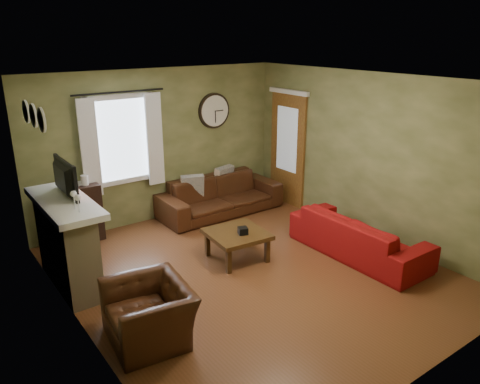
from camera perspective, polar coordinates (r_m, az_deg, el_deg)
floor at (r=6.57m, az=1.37°, el=-9.80°), size 4.60×5.20×0.00m
ceiling at (r=5.78m, az=1.58°, el=13.41°), size 4.60×5.20×0.00m
wall_left at (r=5.07m, az=-19.68°, el=-3.73°), size 0.00×5.20×2.60m
wall_right at (r=7.62m, az=15.36°, el=4.17°), size 0.00×5.20×2.60m
wall_back at (r=8.19m, az=-9.73°, el=5.58°), size 4.60×0.00×2.60m
wall_front at (r=4.43m, az=22.58°, el=-7.42°), size 4.60×0.00×2.60m
fireplace at (r=6.43m, az=-20.31°, el=-6.23°), size 0.40×1.40×1.10m
firebox at (r=6.58m, az=-18.47°, el=-7.84°), size 0.04×0.60×0.55m
mantel at (r=6.22m, az=-20.66°, el=-1.24°), size 0.58×1.60×0.08m
tv at (r=6.30m, az=-21.10°, el=1.01°), size 0.08×0.60×0.35m
tv_screen at (r=6.30m, az=-20.46°, el=1.63°), size 0.02×0.62×0.36m
medallion_left at (r=5.57m, az=-23.04°, el=8.08°), size 0.28×0.28×0.03m
medallion_mid at (r=5.91m, az=-23.87°, el=8.52°), size 0.28×0.28×0.03m
medallion_right at (r=6.25m, az=-24.62°, el=8.91°), size 0.28×0.28×0.03m
window_pane at (r=7.85m, az=-14.33°, el=6.19°), size 1.00×0.02×1.30m
curtain_rod at (r=7.63m, az=-14.51°, el=11.70°), size 0.03×0.03×1.50m
curtain_left at (r=7.59m, az=-17.85°, el=5.04°), size 0.28×0.04×1.55m
curtain_right at (r=7.98m, az=-10.37°, el=6.31°), size 0.28×0.04×1.55m
wall_clock at (r=8.58m, az=-3.11°, el=9.84°), size 0.64×0.06×0.64m
door at (r=8.89m, az=5.83°, el=5.16°), size 0.05×0.90×2.10m
bookshelf at (r=7.72m, az=-19.36°, el=-2.64°), size 0.77×0.33×0.91m
book at (r=7.64m, az=-19.85°, el=1.11°), size 0.19×0.25×0.02m
sofa_brown at (r=8.51m, az=-2.42°, el=-0.44°), size 2.27×0.89×0.66m
pillow_left at (r=8.83m, az=-2.04°, el=1.78°), size 0.44×0.23×0.42m
pillow_right at (r=8.38m, az=-5.83°, el=0.73°), size 0.42×0.25×0.40m
sofa_red at (r=7.14m, az=14.27°, el=-5.15°), size 0.83×2.13×0.62m
armchair at (r=5.26m, az=-11.01°, el=-14.27°), size 0.94×1.05×0.62m
coffee_table at (r=6.85m, az=-0.39°, el=-6.52°), size 0.86×0.86×0.42m
tissue_box at (r=6.71m, az=0.35°, el=-5.31°), size 0.16×0.16×0.10m
wine_glass_a at (r=5.68m, az=-19.09°, el=-1.36°), size 0.07×0.07×0.21m
wine_glass_b at (r=5.82m, az=-19.56°, el=-0.91°), size 0.08×0.08×0.22m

